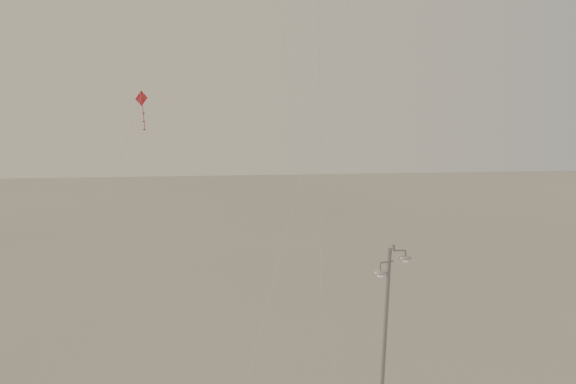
{
  "coord_description": "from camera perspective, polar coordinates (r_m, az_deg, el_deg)",
  "views": [
    {
      "loc": [
        -4.08,
        -24.03,
        17.24
      ],
      "look_at": [
        -1.63,
        5.0,
        11.77
      ],
      "focal_mm": 50.0,
      "sensor_mm": 36.0,
      "label": 1
    }
  ],
  "objects": [
    {
      "name": "kite_1",
      "position": [
        35.2,
        3.82,
        11.49
      ],
      "size": [
        7.95,
        12.92,
        22.73
      ],
      "rotation": [
        0.0,
        0.0,
        -0.63
      ],
      "color": "black",
      "rests_on": "ground"
    },
    {
      "name": "street_lamp",
      "position": [
        33.98,
        6.95,
        -10.77
      ],
      "size": [
        1.58,
        0.69,
        9.17
      ],
      "color": "gray",
      "rests_on": "ground"
    },
    {
      "name": "kite_3",
      "position": [
        31.71,
        -12.87,
        -0.6
      ],
      "size": [
        5.55,
        9.22,
        15.31
      ],
      "rotation": [
        0.0,
        0.0,
        -0.39
      ],
      "color": "maroon",
      "rests_on": "ground"
    }
  ]
}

